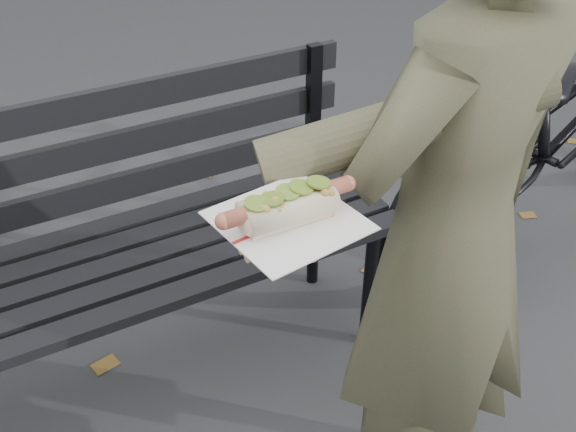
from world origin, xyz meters
The scene contains 5 objects.
park_bench centered at (-0.07, 0.84, 0.52)m, with size 1.50×0.44×0.88m.
bicycle centered at (1.60, 0.79, 0.50)m, with size 0.67×1.91×1.00m, color black.
person centered at (0.44, 0.14, 0.79)m, with size 0.58×0.38×1.58m, color #494631.
held_hotdog centered at (0.23, 0.12, 1.07)m, with size 0.63×0.30×0.20m.
fallen_leaves centered at (0.23, 0.45, 0.00)m, with size 4.42×3.01×0.00m.
Camera 1 is at (-0.34, -0.64, 1.60)m, focal length 42.00 mm.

